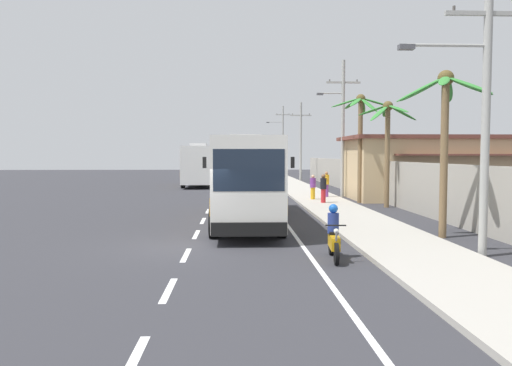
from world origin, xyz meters
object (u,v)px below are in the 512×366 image
palm_nearest (387,130)px  utility_pole_nearest (483,104)px  coach_bus_foreground (245,176)px  pedestrian_midwalk (323,188)px  pedestrian_far_walk (313,187)px  utility_pole_distant (282,138)px  palm_third (445,112)px  motorcycle_beside_bus (334,237)px  utility_pole_far (301,140)px  palm_second (360,123)px  roadside_building (443,167)px  utility_pole_mid (342,125)px  coach_bus_far_lane (200,164)px  pedestrian_near_kerb (326,184)px

palm_nearest → utility_pole_nearest: bearing=-95.9°
coach_bus_foreground → palm_nearest: palm_nearest is taller
pedestrian_midwalk → pedestrian_far_walk: pedestrian_midwalk is taller
utility_pole_distant → palm_third: utility_pole_distant is taller
coach_bus_foreground → palm_third: palm_third is taller
motorcycle_beside_bus → utility_pole_far: utility_pole_far is taller
palm_second → roadside_building: size_ratio=0.51×
motorcycle_beside_bus → palm_nearest: 15.10m
coach_bus_foreground → pedestrian_midwalk: 8.34m
utility_pole_distant → utility_pole_far: bearing=-89.6°
coach_bus_foreground → utility_pole_mid: (6.89, 12.07, 2.99)m
coach_bus_far_lane → pedestrian_midwalk: (8.48, -18.04, -1.04)m
utility_pole_far → roadside_building: utility_pole_far is taller
palm_second → roadside_building: 7.24m
utility_pole_mid → coach_bus_far_lane: bearing=129.8°
coach_bus_foreground → utility_pole_nearest: bearing=-50.0°
pedestrian_midwalk → palm_second: (2.45, 1.26, 3.82)m
pedestrian_midwalk → utility_pole_far: bearing=7.7°
utility_pole_far → utility_pole_distant: bearing=90.4°
coach_bus_far_lane → utility_pole_mid: (10.68, -12.79, 2.94)m
utility_pole_distant → roadside_building: bearing=-80.6°
utility_pole_distant → pedestrian_near_kerb: bearing=-91.3°
palm_third → palm_second: bearing=89.0°
coach_bus_foreground → pedestrian_far_walk: size_ratio=8.10×
coach_bus_foreground → utility_pole_far: size_ratio=1.45×
utility_pole_nearest → roadside_building: (6.75, 18.45, -2.29)m
motorcycle_beside_bus → roadside_building: size_ratio=0.15×
coach_bus_foreground → pedestrian_far_walk: (4.42, 9.02, -1.07)m
utility_pole_far → roadside_building: (6.71, -21.48, -2.41)m
pedestrian_midwalk → utility_pole_distant: bearing=9.9°
utility_pole_far → coach_bus_foreground: bearing=-101.7°
utility_pole_nearest → palm_third: bearing=84.7°
motorcycle_beside_bus → utility_pole_nearest: size_ratio=0.24×
coach_bus_far_lane → pedestrian_far_walk: bearing=-62.6°
utility_pole_mid → palm_second: 3.99m
pedestrian_midwalk → roadside_building: bearing=-54.6°
coach_bus_far_lane → roadside_building: size_ratio=0.83×
utility_pole_nearest → utility_pole_distant: (-0.11, 59.88, 1.02)m
motorcycle_beside_bus → palm_third: size_ratio=0.33×
coach_bus_foreground → utility_pole_nearest: (6.62, -7.89, 2.38)m
coach_bus_foreground → palm_nearest: (8.01, 5.44, 2.29)m
coach_bus_far_lane → utility_pole_far: (10.45, 7.17, 2.44)m
coach_bus_foreground → palm_third: 8.68m
palm_second → motorcycle_beside_bus: bearing=-106.6°
pedestrian_midwalk → utility_pole_nearest: size_ratio=0.21×
pedestrian_midwalk → utility_pole_distant: size_ratio=0.16×
utility_pole_distant → palm_second: 43.91m
coach_bus_far_lane → roadside_building: bearing=-39.8°
pedestrian_far_walk → pedestrian_near_kerb: bearing=-97.4°
roadside_building → utility_pole_far: bearing=107.4°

